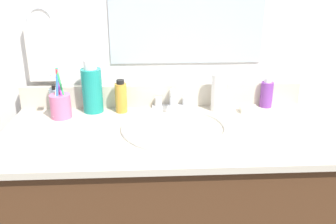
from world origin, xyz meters
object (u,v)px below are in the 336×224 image
(bottle_cream_purple, at_px, (267,94))
(bottle_gel_clear, at_px, (57,99))
(bottle_mouthwash_teal, at_px, (92,89))
(bottle_lotion_white, at_px, (219,91))
(cup_pink, at_px, (60,104))
(bottle_oil_amber, at_px, (121,97))
(faucet, at_px, (172,102))
(soap_bar, at_px, (248,109))
(hand_towel, at_px, (42,53))

(bottle_cream_purple, relative_size, bottle_gel_clear, 1.16)
(bottle_mouthwash_teal, height_order, bottle_lotion_white, bottle_mouthwash_teal)
(bottle_lotion_white, distance_m, cup_pink, 0.60)
(bottle_gel_clear, height_order, bottle_oil_amber, bottle_oil_amber)
(faucet, relative_size, bottle_cream_purple, 1.30)
(faucet, bearing_deg, soap_bar, -9.78)
(bottle_mouthwash_teal, xyz_separation_m, bottle_oil_amber, (0.11, -0.01, -0.03))
(soap_bar, bearing_deg, cup_pink, -178.60)
(bottle_cream_purple, bearing_deg, faucet, -178.88)
(bottle_mouthwash_teal, bearing_deg, hand_towel, 160.49)
(bottle_cream_purple, xyz_separation_m, cup_pink, (-0.80, -0.08, -0.00))
(bottle_mouthwash_teal, relative_size, bottle_lotion_white, 1.22)
(bottle_mouthwash_teal, distance_m, cup_pink, 0.13)
(bottle_oil_amber, bearing_deg, soap_bar, -3.55)
(cup_pink, bearing_deg, bottle_oil_amber, 12.28)
(bottle_lotion_white, bearing_deg, faucet, 172.55)
(bottle_mouthwash_teal, height_order, bottle_gel_clear, bottle_mouthwash_teal)
(soap_bar, bearing_deg, bottle_oil_amber, 176.45)
(hand_towel, distance_m, soap_bar, 0.83)
(bottle_lotion_white, distance_m, soap_bar, 0.14)
(bottle_oil_amber, bearing_deg, faucet, 5.73)
(hand_towel, relative_size, bottle_cream_purple, 1.78)
(bottle_gel_clear, xyz_separation_m, soap_bar, (0.75, -0.06, -0.04))
(faucet, relative_size, bottle_mouthwash_teal, 0.78)
(hand_towel, relative_size, bottle_mouthwash_teal, 1.07)
(faucet, distance_m, soap_bar, 0.30)
(bottle_gel_clear, bearing_deg, bottle_lotion_white, -2.75)
(bottle_cream_purple, height_order, soap_bar, bottle_cream_purple)
(bottle_oil_amber, relative_size, soap_bar, 2.02)
(bottle_cream_purple, bearing_deg, bottle_oil_amber, -177.28)
(soap_bar, bearing_deg, bottle_cream_purple, 34.27)
(bottle_lotion_white, xyz_separation_m, bottle_gel_clear, (-0.63, 0.03, -0.03))
(bottle_cream_purple, bearing_deg, soap_bar, -145.73)
(bottle_gel_clear, bearing_deg, cup_pink, -67.29)
(bottle_cream_purple, xyz_separation_m, bottle_lotion_white, (-0.20, -0.03, 0.02))
(faucet, distance_m, bottle_cream_purple, 0.38)
(hand_towel, distance_m, bottle_mouthwash_teal, 0.24)
(bottle_cream_purple, bearing_deg, bottle_mouthwash_teal, -178.61)
(soap_bar, bearing_deg, hand_towel, 172.20)
(bottle_oil_amber, height_order, cup_pink, cup_pink)
(faucet, height_order, cup_pink, cup_pink)
(bottle_mouthwash_teal, distance_m, bottle_oil_amber, 0.12)
(hand_towel, relative_size, soap_bar, 3.44)
(bottle_mouthwash_teal, bearing_deg, bottle_lotion_white, -1.65)
(bottle_gel_clear, bearing_deg, faucet, -0.88)
(bottle_mouthwash_teal, distance_m, bottle_gel_clear, 0.15)
(faucet, xyz_separation_m, bottle_lotion_white, (0.18, -0.02, 0.05))
(soap_bar, bearing_deg, bottle_gel_clear, 175.58)
(bottle_gel_clear, height_order, soap_bar, bottle_gel_clear)
(hand_towel, distance_m, bottle_gel_clear, 0.19)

